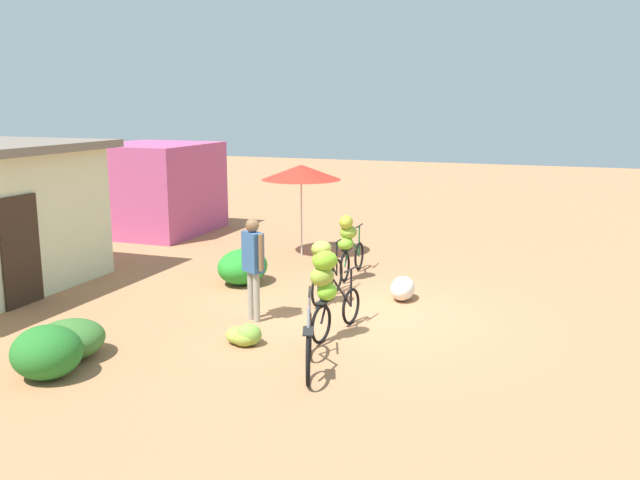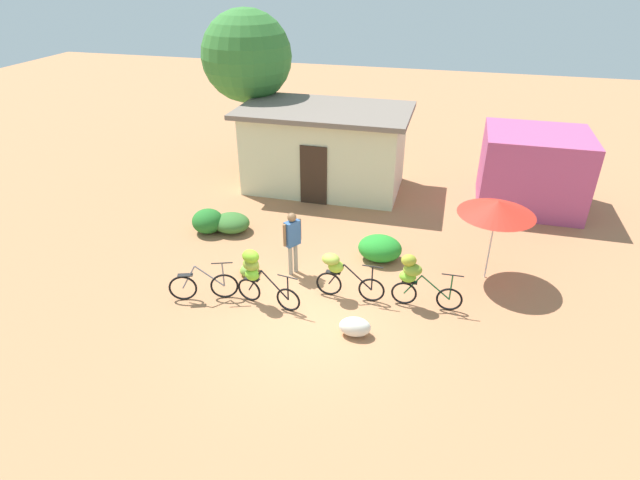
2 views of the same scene
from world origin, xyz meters
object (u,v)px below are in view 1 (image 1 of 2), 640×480
(market_umbrella, at_px, (301,172))
(shop_pink, at_px, (156,188))
(bicycle_center_loaded, at_px, (324,264))
(bicycle_by_shop, at_px, (348,241))
(bicycle_near_pile, at_px, (328,285))
(person_vendor, at_px, (253,258))
(banana_pile_on_ground, at_px, (245,336))
(bicycle_leftmost, at_px, (309,345))
(produce_sack, at_px, (403,288))

(market_umbrella, bearing_deg, shop_pink, 74.18)
(bicycle_center_loaded, relative_size, bicycle_by_shop, 1.01)
(bicycle_near_pile, height_order, bicycle_center_loaded, bicycle_near_pile)
(shop_pink, bearing_deg, bicycle_center_loaded, -125.83)
(bicycle_near_pile, xyz_separation_m, person_vendor, (0.44, 1.48, 0.21))
(bicycle_by_shop, xyz_separation_m, person_vendor, (-3.17, 0.65, 0.27))
(bicycle_near_pile, distance_m, banana_pile_on_ground, 1.49)
(bicycle_near_pile, distance_m, bicycle_center_loaded, 1.99)
(bicycle_leftmost, distance_m, bicycle_center_loaded, 3.29)
(bicycle_near_pile, bearing_deg, banana_pile_on_ground, 121.04)
(banana_pile_on_ground, height_order, produce_sack, produce_sack)
(produce_sack, bearing_deg, bicycle_by_shop, 51.95)
(bicycle_center_loaded, bearing_deg, shop_pink, 54.17)
(bicycle_by_shop, bearing_deg, produce_sack, -128.05)
(shop_pink, xyz_separation_m, market_umbrella, (-1.40, -4.93, 0.76))
(bicycle_center_loaded, distance_m, person_vendor, 1.63)
(market_umbrella, relative_size, banana_pile_on_ground, 3.00)
(banana_pile_on_ground, bearing_deg, bicycle_center_loaded, -8.47)
(market_umbrella, distance_m, bicycle_center_loaded, 4.11)
(market_umbrella, relative_size, bicycle_by_shop, 1.31)
(banana_pile_on_ground, relative_size, produce_sack, 1.04)
(bicycle_near_pile, height_order, person_vendor, person_vendor)
(bicycle_leftmost, bearing_deg, bicycle_near_pile, 8.11)
(bicycle_center_loaded, relative_size, produce_sack, 2.42)
(shop_pink, relative_size, bicycle_by_shop, 1.92)
(bicycle_by_shop, relative_size, produce_sack, 2.38)
(bicycle_leftmost, bearing_deg, shop_pink, 43.72)
(person_vendor, bearing_deg, produce_sack, -45.12)
(bicycle_center_loaded, xyz_separation_m, banana_pile_on_ground, (-2.51, 0.37, -0.59))
(bicycle_leftmost, height_order, bicycle_center_loaded, bicycle_center_loaded)
(produce_sack, bearing_deg, bicycle_near_pile, 166.65)
(market_umbrella, relative_size, bicycle_near_pile, 1.32)
(produce_sack, bearing_deg, shop_pink, 62.43)
(bicycle_by_shop, xyz_separation_m, produce_sack, (-1.11, -1.42, -0.59))
(market_umbrella, distance_m, bicycle_by_shop, 2.69)
(market_umbrella, height_order, banana_pile_on_ground, market_umbrella)
(bicycle_center_loaded, distance_m, produce_sack, 1.56)
(banana_pile_on_ground, relative_size, person_vendor, 0.42)
(bicycle_near_pile, bearing_deg, bicycle_leftmost, -171.89)
(market_umbrella, relative_size, person_vendor, 1.24)
(shop_pink, distance_m, banana_pile_on_ground, 9.80)
(market_umbrella, height_order, bicycle_by_shop, market_umbrella)
(shop_pink, distance_m, produce_sack, 9.16)
(shop_pink, distance_m, bicycle_center_loaded, 8.33)
(shop_pink, bearing_deg, market_umbrella, -105.82)
(person_vendor, bearing_deg, bicycle_near_pile, -106.47)
(bicycle_by_shop, bearing_deg, market_umbrella, 45.24)
(shop_pink, xyz_separation_m, bicycle_leftmost, (-8.01, -7.66, -0.87))
(bicycle_leftmost, relative_size, banana_pile_on_ground, 2.18)
(bicycle_by_shop, xyz_separation_m, banana_pile_on_ground, (-4.28, 0.28, -0.67))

